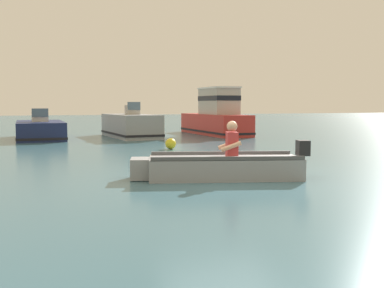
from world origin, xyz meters
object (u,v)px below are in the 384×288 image
at_px(rowboat_with_person, 221,166).
at_px(mooring_buoy, 171,144).
at_px(moored_boat_red, 216,117).
at_px(moored_boat_grey, 131,126).
at_px(moored_boat_navy, 40,130).

height_order(rowboat_with_person, mooring_buoy, rowboat_with_person).
bearing_deg(moored_boat_red, rowboat_with_person, -112.84).
height_order(moored_boat_grey, mooring_buoy, moored_boat_grey).
bearing_deg(moored_boat_navy, moored_boat_red, 0.50).
bearing_deg(moored_boat_red, mooring_buoy, -124.41).
xyz_separation_m(moored_boat_grey, moored_boat_red, (4.52, 0.37, 0.37)).
relative_size(moored_boat_red, mooring_buoy, 15.86).
bearing_deg(moored_boat_navy, mooring_buoy, -58.38).
height_order(rowboat_with_person, moored_boat_grey, moored_boat_grey).
relative_size(moored_boat_grey, moored_boat_red, 0.79).
xyz_separation_m(rowboat_with_person, mooring_buoy, (0.91, 6.30, -0.06)).
bearing_deg(moored_boat_grey, moored_boat_navy, 175.85).
height_order(moored_boat_navy, moored_boat_grey, moored_boat_grey).
xyz_separation_m(rowboat_with_person, moored_boat_grey, (0.92, 12.55, 0.26)).
relative_size(moored_boat_grey, mooring_buoy, 12.52).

